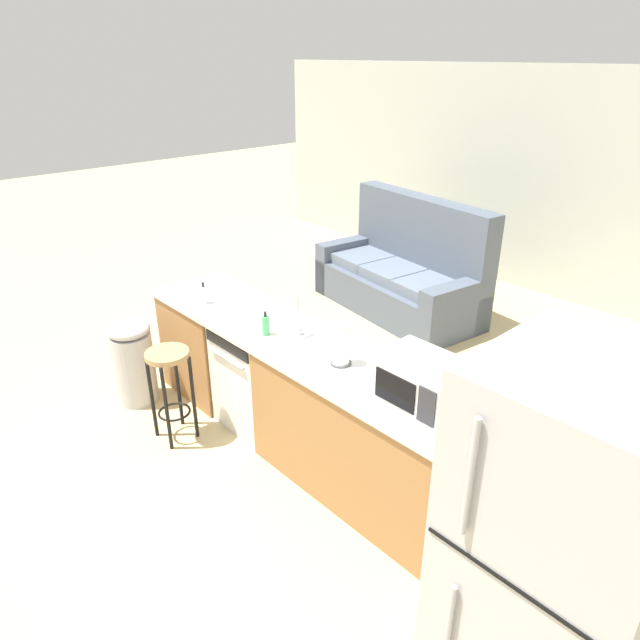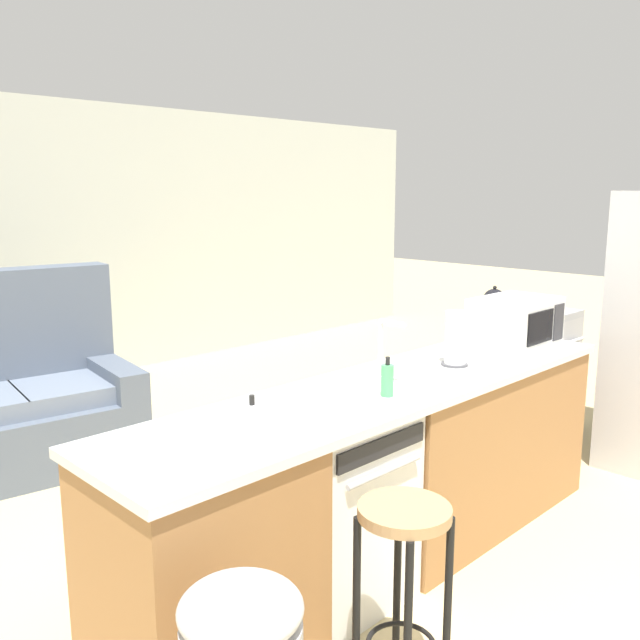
% 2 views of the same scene
% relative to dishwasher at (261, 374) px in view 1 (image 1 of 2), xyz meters
% --- Properties ---
extents(ground_plane, '(24.00, 24.00, 0.00)m').
position_rel_dishwasher_xyz_m(ground_plane, '(0.25, 0.00, -0.42)').
color(ground_plane, tan).
extents(wall_back, '(10.00, 0.06, 2.60)m').
position_rel_dishwasher_xyz_m(wall_back, '(0.55, 4.20, 0.88)').
color(wall_back, beige).
rests_on(wall_back, ground_plane).
extents(kitchen_counter, '(2.94, 0.66, 0.90)m').
position_rel_dishwasher_xyz_m(kitchen_counter, '(0.49, 0.00, -0.00)').
color(kitchen_counter, '#9E6B3D').
rests_on(kitchen_counter, ground_plane).
extents(dishwasher, '(0.58, 0.61, 0.84)m').
position_rel_dishwasher_xyz_m(dishwasher, '(0.00, 0.00, 0.00)').
color(dishwasher, white).
rests_on(dishwasher, ground_plane).
extents(stove_range, '(0.76, 0.68, 0.90)m').
position_rel_dishwasher_xyz_m(stove_range, '(2.60, 0.55, 0.03)').
color(stove_range, '#B7B7BC').
rests_on(stove_range, ground_plane).
extents(refrigerator, '(0.72, 0.73, 1.78)m').
position_rel_dishwasher_xyz_m(refrigerator, '(2.60, -0.55, 0.47)').
color(refrigerator, '#B7B7BC').
rests_on(refrigerator, ground_plane).
extents(microwave, '(0.50, 0.37, 0.28)m').
position_rel_dishwasher_xyz_m(microwave, '(1.52, -0.00, 0.62)').
color(microwave, white).
rests_on(microwave, kitchen_counter).
extents(sink_faucet, '(0.07, 0.18, 0.30)m').
position_rel_dishwasher_xyz_m(sink_faucet, '(0.39, 0.04, 0.61)').
color(sink_faucet, silver).
rests_on(sink_faucet, kitchen_counter).
extents(paper_towel_roll, '(0.14, 0.14, 0.28)m').
position_rel_dishwasher_xyz_m(paper_towel_roll, '(0.90, -0.02, 0.62)').
color(paper_towel_roll, '#4C4C51').
rests_on(paper_towel_roll, kitchen_counter).
extents(soap_bottle, '(0.06, 0.06, 0.18)m').
position_rel_dishwasher_xyz_m(soap_bottle, '(0.24, -0.11, 0.55)').
color(soap_bottle, '#4CB266').
rests_on(soap_bottle, kitchen_counter).
extents(dish_soap_bottle, '(0.06, 0.06, 0.18)m').
position_rel_dishwasher_xyz_m(dish_soap_bottle, '(-0.53, -0.13, 0.55)').
color(dish_soap_bottle, silver).
rests_on(dish_soap_bottle, kitchen_counter).
extents(kettle, '(0.21, 0.17, 0.19)m').
position_rel_dishwasher_xyz_m(kettle, '(2.43, 0.68, 0.56)').
color(kettle, black).
rests_on(kettle, stove_range).
extents(bar_stool, '(0.32, 0.32, 0.74)m').
position_rel_dishwasher_xyz_m(bar_stool, '(-0.28, -0.63, 0.11)').
color(bar_stool, tan).
rests_on(bar_stool, ground_plane).
extents(trash_bin, '(0.35, 0.35, 0.74)m').
position_rel_dishwasher_xyz_m(trash_bin, '(-0.96, -0.61, -0.04)').
color(trash_bin, '#B7B7BC').
rests_on(trash_bin, ground_plane).
extents(couch, '(2.11, 1.18, 1.27)m').
position_rel_dishwasher_xyz_m(couch, '(-0.68, 2.57, -0.03)').
color(couch, '#515B6B').
rests_on(couch, ground_plane).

